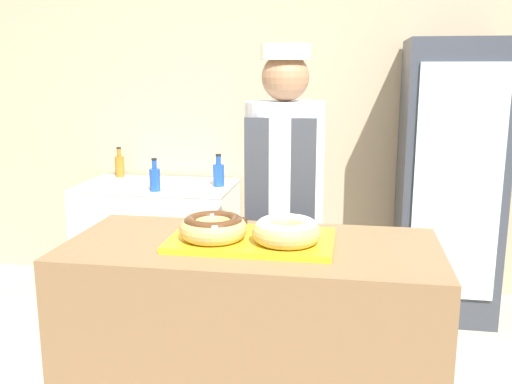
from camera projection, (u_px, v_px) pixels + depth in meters
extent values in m
cube|color=tan|center=(302.00, 106.00, 4.15)|extent=(8.00, 0.06, 2.70)
cube|color=brown|center=(252.00, 358.00, 2.28)|extent=(1.43, 0.66, 0.96)
cube|color=yellow|center=(252.00, 240.00, 2.18)|extent=(0.62, 0.38, 0.02)
torus|color=tan|center=(213.00, 229.00, 2.15)|extent=(0.26, 0.26, 0.08)
torus|color=#472814|center=(213.00, 223.00, 2.14)|extent=(0.23, 0.23, 0.05)
torus|color=tan|center=(287.00, 232.00, 2.10)|extent=(0.26, 0.26, 0.08)
torus|color=white|center=(287.00, 226.00, 2.10)|extent=(0.23, 0.23, 0.05)
cube|color=#382111|center=(234.00, 223.00, 2.31)|extent=(0.09, 0.09, 0.03)
cube|color=#382111|center=(280.00, 226.00, 2.28)|extent=(0.09, 0.09, 0.03)
cylinder|color=#4C4C51|center=(283.00, 307.00, 2.93)|extent=(0.28, 0.28, 0.83)
cylinder|color=silver|center=(284.00, 166.00, 2.77)|extent=(0.39, 0.39, 0.63)
cube|color=#383D47|center=(279.00, 258.00, 2.69)|extent=(0.33, 0.02, 1.32)
sphere|color=#936B4C|center=(285.00, 77.00, 2.68)|extent=(0.23, 0.23, 0.23)
cylinder|color=white|center=(286.00, 52.00, 2.66)|extent=(0.24, 0.24, 0.07)
cube|color=#333842|center=(448.00, 181.00, 3.72)|extent=(0.62, 0.62, 1.80)
cube|color=silver|center=(457.00, 185.00, 3.40)|extent=(0.51, 0.02, 1.44)
cube|color=silver|center=(159.00, 238.00, 4.15)|extent=(1.09, 0.64, 0.81)
cube|color=gray|center=(157.00, 187.00, 4.07)|extent=(1.09, 0.64, 0.01)
cylinder|color=#99661E|center=(120.00, 167.00, 4.34)|extent=(0.07, 0.07, 0.16)
cylinder|color=#99661E|center=(119.00, 153.00, 4.31)|extent=(0.03, 0.03, 0.06)
cylinder|color=black|center=(119.00, 148.00, 4.31)|extent=(0.03, 0.03, 0.01)
cylinder|color=#1E4CB2|center=(219.00, 175.00, 3.98)|extent=(0.08, 0.08, 0.15)
cylinder|color=#1E4CB2|center=(218.00, 160.00, 3.96)|extent=(0.04, 0.04, 0.06)
cylinder|color=black|center=(218.00, 155.00, 3.95)|extent=(0.04, 0.04, 0.01)
cylinder|color=#1E4CB2|center=(155.00, 180.00, 3.83)|extent=(0.07, 0.07, 0.15)
cylinder|color=#1E4CB2|center=(154.00, 164.00, 3.80)|extent=(0.03, 0.03, 0.06)
cylinder|color=black|center=(154.00, 159.00, 3.80)|extent=(0.04, 0.04, 0.01)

